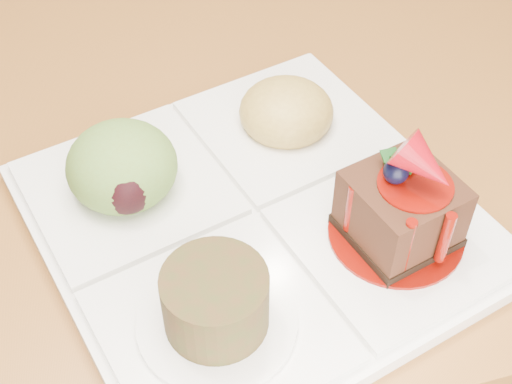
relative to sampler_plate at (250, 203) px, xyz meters
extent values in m
plane|color=brown|center=(0.01, 0.75, -0.77)|extent=(6.00, 6.00, 0.00)
cylinder|color=black|center=(0.64, 0.57, -0.58)|extent=(0.03, 0.03, 0.39)
cube|color=white|center=(0.00, 0.00, -0.02)|extent=(0.34, 0.34, 0.01)
cube|color=white|center=(0.09, -0.05, -0.01)|extent=(0.16, 0.16, 0.01)
cube|color=white|center=(-0.04, -0.09, -0.01)|extent=(0.16, 0.16, 0.01)
cube|color=white|center=(-0.08, 0.04, -0.01)|extent=(0.16, 0.16, 0.01)
cube|color=white|center=(0.05, 0.08, -0.01)|extent=(0.16, 0.16, 0.01)
cylinder|color=#670903|center=(0.09, -0.05, 0.00)|extent=(0.09, 0.09, 0.00)
cube|color=black|center=(0.09, -0.05, 0.00)|extent=(0.08, 0.08, 0.01)
cube|color=#381C0F|center=(0.09, -0.05, 0.03)|extent=(0.08, 0.08, 0.04)
cylinder|color=#670903|center=(0.09, -0.05, 0.05)|extent=(0.05, 0.05, 0.00)
sphere|color=black|center=(0.08, -0.05, 0.05)|extent=(0.02, 0.02, 0.02)
cone|color=#A00A14|center=(0.09, -0.06, 0.06)|extent=(0.05, 0.05, 0.04)
cube|color=#104212|center=(0.09, -0.04, 0.05)|extent=(0.02, 0.02, 0.01)
cube|color=#104212|center=(0.08, -0.04, 0.05)|extent=(0.01, 0.02, 0.01)
cylinder|color=#670903|center=(0.07, -0.08, 0.03)|extent=(0.01, 0.01, 0.04)
cylinder|color=#670903|center=(0.10, -0.08, 0.03)|extent=(0.01, 0.01, 0.04)
cylinder|color=#670903|center=(0.05, -0.04, 0.03)|extent=(0.01, 0.01, 0.04)
cylinder|color=white|center=(-0.04, -0.09, 0.00)|extent=(0.10, 0.10, 0.00)
cylinder|color=#482514|center=(-0.04, -0.09, 0.02)|extent=(0.06, 0.06, 0.04)
cylinder|color=#441C0E|center=(-0.04, -0.09, 0.03)|extent=(0.05, 0.05, 0.00)
ellipsoid|color=#568636|center=(-0.08, 0.04, 0.02)|extent=(0.08, 0.08, 0.06)
ellipsoid|color=black|center=(-0.08, 0.02, 0.02)|extent=(0.04, 0.03, 0.03)
ellipsoid|color=gold|center=(0.05, 0.08, 0.01)|extent=(0.07, 0.07, 0.04)
cube|color=#C2380E|center=(0.06, 0.08, 0.01)|extent=(0.02, 0.02, 0.02)
cube|color=#4A6816|center=(0.06, 0.09, 0.01)|extent=(0.02, 0.02, 0.02)
cube|color=#C2380E|center=(0.04, 0.09, 0.01)|extent=(0.02, 0.02, 0.02)
cube|color=#4A6816|center=(0.03, 0.09, 0.01)|extent=(0.02, 0.02, 0.02)
cube|color=#C2380E|center=(0.03, 0.07, 0.01)|extent=(0.02, 0.02, 0.02)
cube|color=#4A6816|center=(0.04, 0.06, 0.01)|extent=(0.02, 0.02, 0.02)
cube|color=#C2380E|center=(0.05, 0.06, 0.01)|extent=(0.02, 0.02, 0.02)
cube|color=#4A6816|center=(0.06, 0.07, 0.01)|extent=(0.02, 0.02, 0.02)
camera|label=1|loc=(-0.08, -0.32, 0.35)|focal=50.00mm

